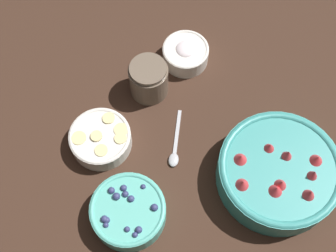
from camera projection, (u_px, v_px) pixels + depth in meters
ground_plane at (189, 165)px, 1.01m from camera, size 4.00×4.00×0.00m
bowl_strawberries at (279, 172)px, 0.96m from camera, size 0.25×0.25×0.09m
bowl_blueberries at (128, 211)px, 0.94m from camera, size 0.15×0.15×0.06m
bowl_bananas at (101, 138)px, 1.01m from camera, size 0.13×0.13×0.05m
bowl_cream at (186, 53)px, 1.11m from camera, size 0.11×0.11×0.05m
jar_chocolate at (149, 80)px, 1.06m from camera, size 0.09×0.09×0.09m
spoon at (175, 149)px, 1.03m from camera, size 0.14×0.04×0.01m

